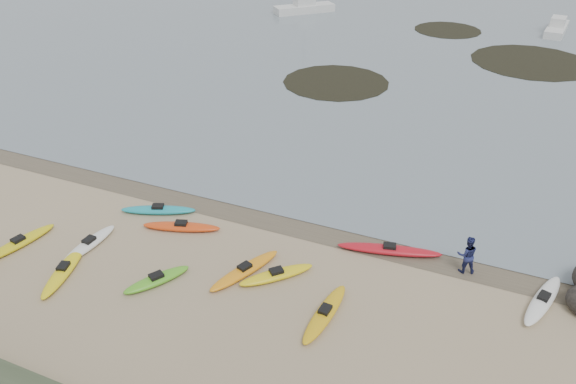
% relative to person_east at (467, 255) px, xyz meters
% --- Properties ---
extents(ground, '(600.00, 600.00, 0.00)m').
position_rel_person_east_xyz_m(ground, '(-8.59, 0.80, -0.88)').
color(ground, tan).
rests_on(ground, ground).
extents(wet_sand, '(60.00, 60.00, 0.00)m').
position_rel_person_east_xyz_m(wet_sand, '(-8.59, 0.50, -0.88)').
color(wet_sand, brown).
rests_on(wet_sand, ground).
extents(kayaks, '(23.72, 9.87, 0.34)m').
position_rel_person_east_xyz_m(kayaks, '(-9.80, -3.56, -0.71)').
color(kayaks, '#55B223').
rests_on(kayaks, ground).
extents(person_east, '(1.02, 0.90, 1.76)m').
position_rel_person_east_xyz_m(person_east, '(0.00, 0.00, 0.00)').
color(person_east, navy).
rests_on(person_east, ground).
extents(kelp_mats, '(23.26, 26.84, 0.04)m').
position_rel_person_east_xyz_m(kelp_mats, '(-5.01, 29.59, -0.85)').
color(kelp_mats, black).
rests_on(kelp_mats, water).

